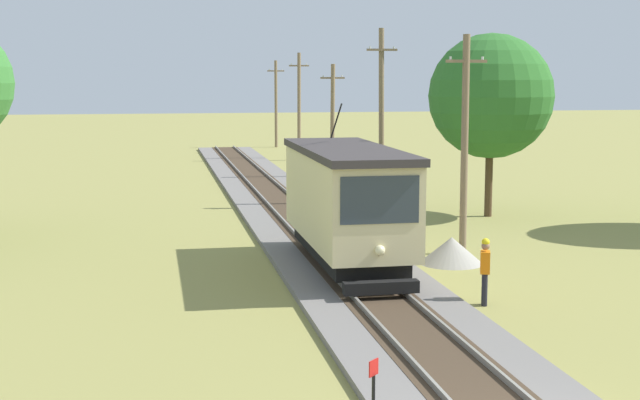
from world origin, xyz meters
TOP-DOWN VIEW (x-y plane):
  - red_tram at (0.00, 13.77)m, footprint 2.60×8.54m
  - utility_pole_near_tram at (4.45, 15.83)m, footprint 1.40×0.29m
  - utility_pole_mid at (4.45, 26.83)m, footprint 1.40×0.53m
  - utility_pole_far at (4.45, 37.95)m, footprint 1.40×0.54m
  - utility_pole_distant at (4.45, 49.75)m, footprint 1.40×0.37m
  - utility_pole_horizon at (4.45, 61.56)m, footprint 1.40×0.26m
  - trackside_signal_marker at (-2.16, 1.78)m, footprint 0.21×0.21m
  - gravel_pile at (3.55, 14.33)m, footprint 2.02×2.02m
  - track_worker at (2.68, 9.16)m, footprint 0.35×0.44m
  - tree_right_near at (8.25, 23.27)m, footprint 5.23×5.23m

SIDE VIEW (x-z plane):
  - gravel_pile at x=3.55m, z-range 0.00..0.86m
  - trackside_signal_marker at x=-2.16m, z-range 0.08..1.26m
  - track_worker at x=2.68m, z-range 0.09..1.88m
  - red_tram at x=0.00m, z-range -0.20..4.59m
  - utility_pole_far at x=4.45m, z-range 0.10..6.70m
  - utility_pole_horizon at x=4.45m, z-range 0.10..7.26m
  - utility_pole_near_tram at x=4.45m, z-range 0.10..7.40m
  - utility_pole_distant at x=4.45m, z-range 0.10..7.61m
  - utility_pole_mid at x=4.45m, z-range 0.10..8.16m
  - tree_right_near at x=8.25m, z-range 1.23..8.95m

